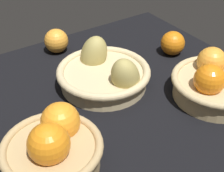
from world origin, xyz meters
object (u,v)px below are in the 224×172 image
at_px(basket_near_right, 218,82).
at_px(loose_orange_front_gap, 56,41).
at_px(basket_center_pears, 105,73).
at_px(loose_orange_back_gap, 173,43).
at_px(basket_near_left, 53,148).

distance_m(basket_near_right, loose_orange_front_gap, 0.51).
bearing_deg(basket_center_pears, basket_near_right, -44.45).
xyz_separation_m(basket_near_right, loose_orange_back_gap, (0.06, 0.23, -0.01)).
bearing_deg(basket_near_right, loose_orange_back_gap, 76.09).
xyz_separation_m(basket_near_left, basket_near_right, (0.45, -0.03, -0.00)).
bearing_deg(basket_near_right, loose_orange_front_gap, 118.14).
relative_size(basket_center_pears, loose_orange_front_gap, 3.35).
relative_size(basket_near_right, loose_orange_front_gap, 3.06).
height_order(basket_near_left, basket_near_right, basket_near_left).
bearing_deg(loose_orange_front_gap, basket_near_left, -116.54).
bearing_deg(loose_orange_front_gap, loose_orange_back_gap, -36.13).
bearing_deg(loose_orange_back_gap, basket_near_left, -157.95).
height_order(basket_near_left, loose_orange_front_gap, basket_near_left).
distance_m(basket_center_pears, loose_orange_back_gap, 0.27).
distance_m(basket_center_pears, loose_orange_front_gap, 0.24).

